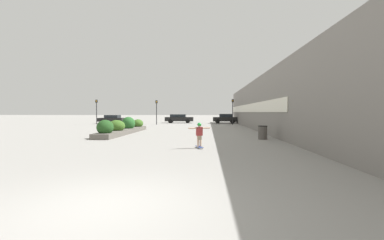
{
  "coord_description": "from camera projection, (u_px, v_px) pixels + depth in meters",
  "views": [
    {
      "loc": [
        2.02,
        -4.76,
        1.81
      ],
      "look_at": [
        0.89,
        13.81,
        1.24
      ],
      "focal_mm": 24.0,
      "sensor_mm": 36.0,
      "label": 1
    }
  ],
  "objects": [
    {
      "name": "car_center_right",
      "position": [
        179.0,
        118.0,
        42.83
      ],
      "size": [
        4.64,
        2.0,
        1.44
      ],
      "rotation": [
        0.0,
        0.0,
        -1.57
      ],
      "color": "black",
      "rests_on": "ground_plane"
    },
    {
      "name": "car_leftmost",
      "position": [
        112.0,
        119.0,
        41.01
      ],
      "size": [
        3.94,
        2.07,
        1.34
      ],
      "rotation": [
        0.0,
        0.0,
        1.57
      ],
      "color": "black",
      "rests_on": "ground_plane"
    },
    {
      "name": "building_wall_right",
      "position": [
        265.0,
        104.0,
        22.37
      ],
      "size": [
        0.67,
        49.12,
        5.08
      ],
      "color": "gray",
      "rests_on": "ground_plane"
    },
    {
      "name": "skateboard",
      "position": [
        199.0,
        147.0,
        12.83
      ],
      "size": [
        0.45,
        0.8,
        0.09
      ],
      "rotation": [
        0.0,
        0.0,
        0.34
      ],
      "color": "navy",
      "rests_on": "ground_plane"
    },
    {
      "name": "planter_box",
      "position": [
        124.0,
        128.0,
        21.51
      ],
      "size": [
        1.4,
        10.18,
        1.39
      ],
      "color": "#605B54",
      "rests_on": "ground_plane"
    },
    {
      "name": "car_center_left",
      "position": [
        225.0,
        118.0,
        41.11
      ],
      "size": [
        3.82,
        1.89,
        1.52
      ],
      "rotation": [
        0.0,
        0.0,
        1.57
      ],
      "color": "black",
      "rests_on": "ground_plane"
    },
    {
      "name": "trash_bin",
      "position": [
        263.0,
        132.0,
        17.04
      ],
      "size": [
        0.61,
        0.61,
        0.91
      ],
      "color": "#514C47",
      "rests_on": "ground_plane"
    },
    {
      "name": "traffic_light_far_left",
      "position": [
        96.0,
        108.0,
        37.91
      ],
      "size": [
        0.28,
        0.3,
        3.66
      ],
      "color": "black",
      "rests_on": "ground_plane"
    },
    {
      "name": "car_rightmost",
      "position": [
        279.0,
        118.0,
        43.08
      ],
      "size": [
        4.67,
        2.0,
        1.52
      ],
      "rotation": [
        0.0,
        0.0,
        1.57
      ],
      "color": "#BCBCC1",
      "rests_on": "ground_plane"
    },
    {
      "name": "skateboarder",
      "position": [
        199.0,
        132.0,
        12.8
      ],
      "size": [
        1.08,
        0.44,
        1.2
      ],
      "rotation": [
        0.0,
        0.0,
        0.34
      ],
      "color": "tan",
      "rests_on": "skateboard"
    },
    {
      "name": "traffic_light_right",
      "position": [
        233.0,
        107.0,
        36.62
      ],
      "size": [
        0.28,
        0.3,
        3.65
      ],
      "color": "black",
      "rests_on": "ground_plane"
    },
    {
      "name": "ground_plane",
      "position": [
        103.0,
        206.0,
        4.93
      ],
      "size": [
        300.0,
        300.0,
        0.0
      ],
      "primitive_type": "plane",
      "color": "gray"
    },
    {
      "name": "traffic_light_left",
      "position": [
        157.0,
        108.0,
        37.13
      ],
      "size": [
        0.28,
        0.3,
        3.52
      ],
      "color": "black",
      "rests_on": "ground_plane"
    }
  ]
}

